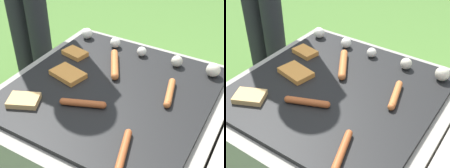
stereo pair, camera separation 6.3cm
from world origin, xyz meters
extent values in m
plane|color=#47702D|center=(0.00, 0.00, 0.00)|extent=(14.00, 14.00, 0.00)
cube|color=gray|center=(0.00, 0.00, 0.20)|extent=(0.79, 0.79, 0.41)
cube|color=black|center=(0.00, 0.00, 0.42)|extent=(0.70, 0.70, 0.02)
cylinder|color=black|center=(-0.74, 0.29, 0.38)|extent=(0.11, 0.11, 0.76)
cylinder|color=black|center=(-0.61, 0.29, 0.38)|extent=(0.11, 0.11, 0.76)
cylinder|color=#B7602D|center=(0.20, 0.07, 0.44)|extent=(0.06, 0.14, 0.03)
sphere|color=#B7602D|center=(0.21, 0.00, 0.44)|extent=(0.03, 0.03, 0.03)
sphere|color=#B7602D|center=(0.18, 0.14, 0.44)|extent=(0.03, 0.03, 0.03)
cylinder|color=#A34C23|center=(-0.04, -0.14, 0.44)|extent=(0.14, 0.07, 0.02)
sphere|color=#A34C23|center=(-0.10, -0.16, 0.44)|extent=(0.02, 0.02, 0.02)
sphere|color=#A34C23|center=(0.03, -0.11, 0.44)|extent=(0.02, 0.02, 0.02)
cylinder|color=#A34C23|center=(0.18, -0.25, 0.44)|extent=(0.06, 0.14, 0.02)
sphere|color=#A34C23|center=(0.16, -0.18, 0.44)|extent=(0.02, 0.02, 0.02)
cylinder|color=#B7602D|center=(-0.06, 0.13, 0.44)|extent=(0.11, 0.17, 0.03)
sphere|color=#B7602D|center=(-0.02, 0.05, 0.44)|extent=(0.03, 0.03, 0.03)
sphere|color=#B7602D|center=(-0.11, 0.21, 0.44)|extent=(0.03, 0.03, 0.03)
cube|color=tan|center=(-0.22, -0.22, 0.44)|extent=(0.13, 0.11, 0.02)
cube|color=#D18438|center=(-0.19, -0.02, 0.44)|extent=(0.15, 0.11, 0.02)
cube|color=#D18438|center=(-0.26, 0.13, 0.44)|extent=(0.11, 0.08, 0.02)
sphere|color=silver|center=(-0.30, 0.28, 0.45)|extent=(0.05, 0.05, 0.05)
sphere|color=silver|center=(-0.14, 0.28, 0.45)|extent=(0.05, 0.05, 0.05)
sphere|color=silver|center=(-0.01, 0.27, 0.45)|extent=(0.04, 0.04, 0.04)
sphere|color=beige|center=(0.15, 0.26, 0.45)|extent=(0.05, 0.05, 0.05)
sphere|color=beige|center=(0.30, 0.27, 0.45)|extent=(0.05, 0.05, 0.05)
camera|label=1|loc=(0.46, -0.79, 1.11)|focal=50.00mm
camera|label=2|loc=(0.51, -0.76, 1.11)|focal=50.00mm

